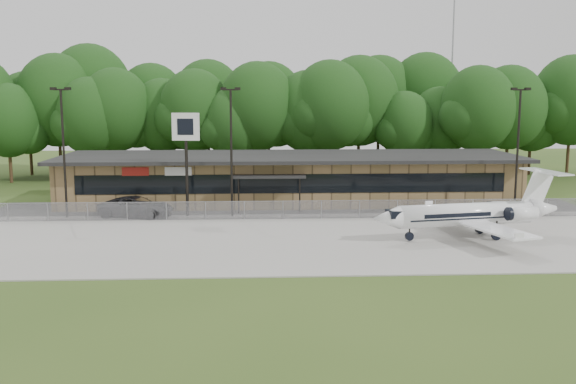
{
  "coord_description": "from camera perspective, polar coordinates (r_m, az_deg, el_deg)",
  "views": [
    {
      "loc": [
        -3.05,
        -34.02,
        9.63
      ],
      "look_at": [
        -0.75,
        12.0,
        2.65
      ],
      "focal_mm": 40.0,
      "sensor_mm": 36.0,
      "label": 1
    }
  ],
  "objects": [
    {
      "name": "terminal",
      "position": [
        58.52,
        0.15,
        1.29
      ],
      "size": [
        41.0,
        11.65,
        4.3
      ],
      "color": "olive",
      "rests_on": "ground"
    },
    {
      "name": "business_jet",
      "position": [
        44.89,
        16.05,
        -1.98
      ],
      "size": [
        13.65,
        12.25,
        4.6
      ],
      "rotation": [
        0.0,
        0.0,
        0.18
      ],
      "color": "white",
      "rests_on": "ground"
    },
    {
      "name": "suv",
      "position": [
        52.43,
        -13.31,
        -1.3
      ],
      "size": [
        6.37,
        4.03,
        1.64
      ],
      "primitive_type": "imported",
      "rotation": [
        0.0,
        0.0,
        1.33
      ],
      "color": "#2F2F32",
      "rests_on": "ground"
    },
    {
      "name": "ground",
      "position": [
        35.49,
        2.2,
        -7.14
      ],
      "size": [
        160.0,
        160.0,
        0.0
      ],
      "primitive_type": "plane",
      "color": "#354F1C",
      "rests_on": "ground"
    },
    {
      "name": "fence",
      "position": [
        49.91,
        0.69,
        -1.61
      ],
      "size": [
        46.0,
        0.04,
        1.52
      ],
      "color": "gray",
      "rests_on": "ground"
    },
    {
      "name": "radio_mast",
      "position": [
        85.81,
        14.35,
        10.26
      ],
      "size": [
        0.2,
        0.2,
        25.0
      ],
      "primitive_type": "cylinder",
      "color": "gray",
      "rests_on": "ground"
    },
    {
      "name": "treeline",
      "position": [
        76.12,
        -0.56,
        7.01
      ],
      "size": [
        72.0,
        12.0,
        15.0
      ],
      "primitive_type": null,
      "color": "#163812",
      "rests_on": "ground"
    },
    {
      "name": "light_pole_right",
      "position": [
        54.86,
        19.77,
        4.29
      ],
      "size": [
        1.55,
        0.3,
        10.23
      ],
      "color": "black",
      "rests_on": "ground"
    },
    {
      "name": "light_pole_left",
      "position": [
        52.82,
        -19.35,
        4.16
      ],
      "size": [
        1.55,
        0.3,
        10.23
      ],
      "color": "black",
      "rests_on": "ground"
    },
    {
      "name": "light_pole_mid",
      "position": [
        50.69,
        -5.07,
        4.44
      ],
      "size": [
        1.55,
        0.3,
        10.23
      ],
      "color": "black",
      "rests_on": "ground"
    },
    {
      "name": "apron",
      "position": [
        43.21,
        1.26,
        -4.22
      ],
      "size": [
        64.0,
        18.0,
        0.08
      ],
      "primitive_type": "cube",
      "color": "#9E9B93",
      "rests_on": "ground"
    },
    {
      "name": "parking_lot",
      "position": [
        54.46,
        0.4,
        -1.54
      ],
      "size": [
        50.0,
        9.0,
        0.06
      ],
      "primitive_type": "cube",
      "color": "#383835",
      "rests_on": "ground"
    },
    {
      "name": "pole_sign",
      "position": [
        51.23,
        -9.06,
        4.79
      ],
      "size": [
        2.18,
        0.5,
        8.26
      ],
      "rotation": [
        0.0,
        0.0,
        -0.12
      ],
      "color": "black",
      "rests_on": "ground"
    }
  ]
}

